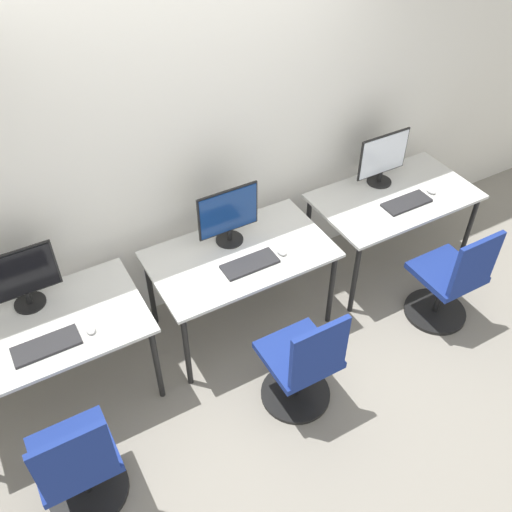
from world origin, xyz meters
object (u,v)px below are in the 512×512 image
object	(u,v)px
monitor_left	(21,278)
office_chair_right	(450,283)
office_chair_center	(303,367)
keyboard_right	(407,203)
mouse_center	(281,251)
keyboard_left	(46,346)
mouse_left	(90,329)
monitor_right	(383,158)
mouse_right	(431,191)
monitor_center	(228,215)
office_chair_left	(79,468)
keyboard_center	(250,264)

from	to	relation	value
monitor_left	office_chair_right	size ratio (longest dim) A/B	0.50
office_chair_center	office_chair_right	world-z (taller)	same
monitor_left	keyboard_right	xyz separation A→B (m)	(2.78, -0.37, -0.22)
mouse_center	keyboard_right	distance (m)	1.14
keyboard_left	office_chair_center	size ratio (longest dim) A/B	0.43
mouse_left	monitor_right	bearing A→B (deg)	8.60
monitor_left	office_chair_right	bearing A→B (deg)	-19.33
office_chair_center	office_chair_right	bearing A→B (deg)	4.23
keyboard_left	mouse_right	size ratio (longest dim) A/B	4.36
keyboard_right	monitor_right	bearing A→B (deg)	90.00
mouse_left	monitor_center	bearing A→B (deg)	16.63
mouse_center	keyboard_left	bearing A→B (deg)	-179.14
monitor_center	monitor_right	distance (m)	1.39
keyboard_right	office_chair_right	distance (m)	0.69
mouse_right	office_chair_right	world-z (taller)	office_chair_right
keyboard_left	keyboard_right	xyz separation A→B (m)	(2.78, 0.04, 0.00)
office_chair_left	office_chair_center	size ratio (longest dim) A/B	1.00
monitor_right	keyboard_right	world-z (taller)	monitor_right
keyboard_left	monitor_right	world-z (taller)	monitor_right
keyboard_left	mouse_left	bearing A→B (deg)	-1.76
monitor_left	keyboard_left	xyz separation A→B (m)	(0.00, -0.40, -0.22)
keyboard_left	office_chair_center	xyz separation A→B (m)	(1.39, -0.67, -0.35)
mouse_left	mouse_center	world-z (taller)	same
office_chair_left	monitor_center	bearing A→B (deg)	33.44
mouse_center	keyboard_right	bearing A→B (deg)	0.55
mouse_center	mouse_right	world-z (taller)	same
monitor_left	office_chair_left	world-z (taller)	monitor_left
monitor_left	mouse_left	distance (m)	0.53
mouse_center	office_chair_center	world-z (taller)	office_chair_center
mouse_right	office_chair_right	bearing A→B (deg)	-114.65
monitor_right	office_chair_left	bearing A→B (deg)	-160.55
mouse_center	office_chair_left	bearing A→B (deg)	-158.93
keyboard_left	office_chair_center	world-z (taller)	office_chair_center
monitor_center	keyboard_right	world-z (taller)	monitor_center
keyboard_right	mouse_center	bearing A→B (deg)	-179.45
office_chair_left	keyboard_center	size ratio (longest dim) A/B	2.31
mouse_left	keyboard_center	size ratio (longest dim) A/B	0.23
monitor_center	monitor_left	bearing A→B (deg)	176.87
monitor_left	office_chair_left	size ratio (longest dim) A/B	0.50
monitor_left	keyboard_right	distance (m)	2.81
monitor_center	mouse_right	xyz separation A→B (m)	(1.66, -0.27, -0.21)
keyboard_left	office_chair_left	xyz separation A→B (m)	(-0.06, -0.63, -0.35)
office_chair_center	mouse_right	size ratio (longest dim) A/B	10.08
mouse_left	monitor_right	world-z (taller)	monitor_right
keyboard_left	monitor_center	world-z (taller)	monitor_center
mouse_center	monitor_left	bearing A→B (deg)	166.97
monitor_center	mouse_center	size ratio (longest dim) A/B	5.07
monitor_left	office_chair_left	bearing A→B (deg)	-93.54
office_chair_center	monitor_right	distance (m)	1.82
keyboard_left	keyboard_right	world-z (taller)	same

